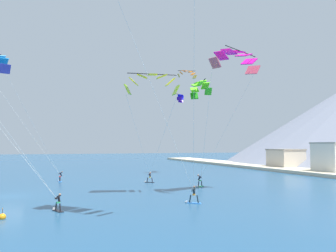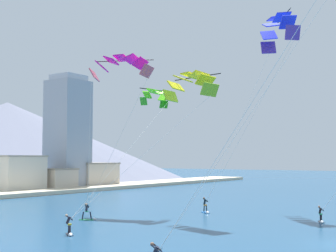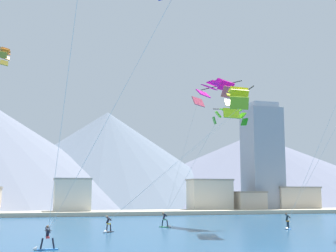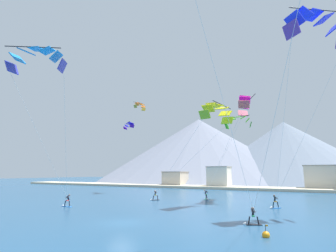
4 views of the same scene
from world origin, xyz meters
name	(u,v)px [view 4 (image 4 of 4)]	position (x,y,z in m)	size (l,w,h in m)	color
ground_plane	(123,223)	(0.00, 0.00, 0.00)	(400.00, 400.00, 0.00)	navy
kitesurfer_near_lead	(66,203)	(-14.46, 5.73, 0.53)	(1.77, 0.70, 1.75)	#337FDB
kitesurfer_near_trail	(206,196)	(-0.59, 24.26, 0.56)	(1.26, 1.69, 1.78)	#33B266
kitesurfer_mid_center	(274,204)	(11.38, 17.82, 0.57)	(1.42, 1.60, 1.83)	#337FDB
kitesurfer_far_left	(251,220)	(10.91, 4.76, 0.45)	(1.75, 1.08, 1.66)	black
kitesurfer_far_right	(154,197)	(-8.12, 18.95, 0.52)	(1.34, 1.65, 1.74)	black
parafoil_kite_near_lead	(37,58)	(-10.24, -3.42, 17.55)	(7.38, 11.48, 17.40)	#2F339F
parafoil_kite_near_trail	(244,104)	(6.38, 26.24, 16.99)	(9.48, 7.85, 16.77)	#C54B5D
parafoil_kite_mid_center	(315,24)	(17.86, 11.57, 21.55)	(9.67, 9.73, 21.69)	#4C2E99
parafoil_kite_far_right	(217,111)	(4.60, 15.58, 13.59)	(14.12, 6.89, 13.35)	#84B51F
parafoil_kite_distant_high_outer	(129,125)	(-22.57, 30.35, 16.26)	(4.18, 2.88, 1.58)	#3B108D
parafoil_kite_distant_low_drift	(238,121)	(6.32, 21.17, 12.99)	(4.40, 1.35, 2.00)	#219218
parafoil_kite_distant_mid_solo	(140,105)	(-19.52, 30.58, 20.90)	(1.46, 4.30, 1.69)	olive
race_marker_buoy	(266,235)	(12.80, 0.57, 0.16)	(0.56, 0.56, 1.02)	orange
shoreline_strip	(248,188)	(0.00, 56.56, 0.35)	(180.00, 10.00, 0.70)	beige
shore_building_harbour_front	(322,178)	(18.30, 59.94, 3.34)	(8.62, 5.04, 6.67)	beige
shore_building_quay_east	(175,179)	(-24.59, 59.35, 2.53)	(7.13, 6.91, 5.03)	beige
shore_building_old_town	(219,177)	(-8.88, 57.91, 3.29)	(6.62, 5.53, 6.56)	silver
mountain_peak_west_ridge	(199,150)	(-35.62, 109.06, 16.51)	(105.72, 105.72, 33.02)	slate
mountain_peak_east_shoulder	(285,152)	(5.63, 116.07, 14.53)	(86.06, 86.06, 29.05)	slate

